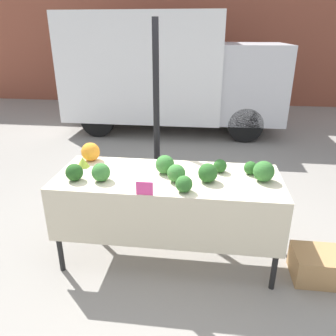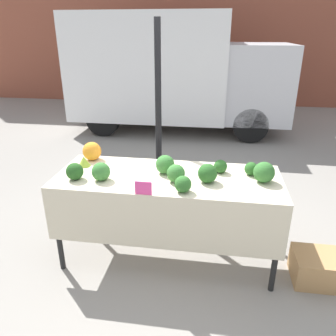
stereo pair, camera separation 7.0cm
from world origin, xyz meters
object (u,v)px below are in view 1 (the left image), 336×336
object	(u,v)px
price_sign	(144,188)
produce_crate	(321,266)
parked_truck	(168,70)
orange_cauliflower	(91,152)

from	to	relation	value
price_sign	produce_crate	distance (m)	1.79
produce_crate	parked_truck	bearing A→B (deg)	112.54
orange_cauliflower	price_sign	world-z (taller)	orange_cauliflower
orange_cauliflower	produce_crate	xyz separation A→B (m)	(2.27, -0.44, -0.85)
orange_cauliflower	produce_crate	world-z (taller)	orange_cauliflower
price_sign	produce_crate	xyz separation A→B (m)	(1.58, 0.24, -0.81)
orange_cauliflower	price_sign	xyz separation A→B (m)	(0.69, -0.69, -0.04)
orange_cauliflower	price_sign	size ratio (longest dim) A/B	1.35
orange_cauliflower	produce_crate	size ratio (longest dim) A/B	0.38
parked_truck	orange_cauliflower	world-z (taller)	parked_truck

